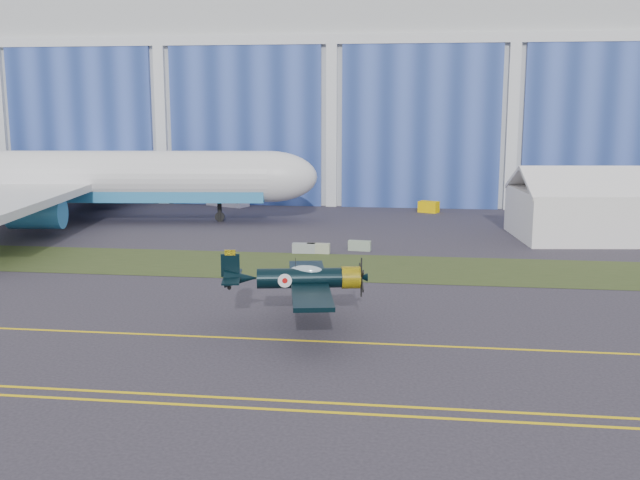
# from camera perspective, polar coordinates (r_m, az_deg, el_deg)

# --- Properties ---
(ground) EXTENTS (260.00, 260.00, 0.00)m
(ground) POSITION_cam_1_polar(r_m,az_deg,el_deg) (47.52, -5.90, -5.56)
(ground) COLOR #35313C
(ground) RESTS_ON ground
(grass_median) EXTENTS (260.00, 10.00, 0.02)m
(grass_median) POSITION_cam_1_polar(r_m,az_deg,el_deg) (60.80, -2.89, -1.93)
(grass_median) COLOR #475128
(grass_median) RESTS_ON ground
(hangar) EXTENTS (220.00, 45.70, 30.00)m
(hangar) POSITION_cam_1_polar(r_m,az_deg,el_deg) (116.70, 2.18, 11.42)
(hangar) COLOR silver
(hangar) RESTS_ON ground
(taxiway_centreline) EXTENTS (200.00, 0.20, 0.02)m
(taxiway_centreline) POSITION_cam_1_polar(r_m,az_deg,el_deg) (42.88, -7.43, -7.36)
(taxiway_centreline) COLOR yellow
(taxiway_centreline) RESTS_ON ground
(edge_line_near) EXTENTS (80.00, 0.20, 0.02)m
(edge_line_near) POSITION_cam_1_polar(r_m,az_deg,el_deg) (34.35, -11.54, -12.13)
(edge_line_near) COLOR yellow
(edge_line_near) RESTS_ON ground
(edge_line_far) EXTENTS (80.00, 0.20, 0.02)m
(edge_line_far) POSITION_cam_1_polar(r_m,az_deg,el_deg) (35.22, -11.01, -11.52)
(edge_line_far) COLOR yellow
(edge_line_far) RESTS_ON ground
(warbird) EXTENTS (11.44, 13.01, 3.40)m
(warbird) POSITION_cam_1_polar(r_m,az_deg,el_deg) (43.52, -1.52, -2.92)
(warbird) COLOR black
(warbird) RESTS_ON ground
(jetliner) EXTENTS (69.26, 60.78, 22.15)m
(jetliner) POSITION_cam_1_polar(r_m,az_deg,el_deg) (87.08, -19.46, 8.59)
(jetliner) COLOR silver
(jetliner) RESTS_ON ground
(tent) EXTENTS (16.47, 12.91, 7.08)m
(tent) POSITION_cam_1_polar(r_m,az_deg,el_deg) (76.91, 20.32, 2.71)
(tent) COLOR white
(tent) RESTS_ON ground
(shipping_container) EXTENTS (5.75, 4.14, 2.31)m
(shipping_container) POSITION_cam_1_polar(r_m,az_deg,el_deg) (95.95, -7.05, 3.28)
(shipping_container) COLOR silver
(shipping_container) RESTS_ON ground
(tug) EXTENTS (2.64, 2.17, 1.33)m
(tug) POSITION_cam_1_polar(r_m,az_deg,el_deg) (90.70, 8.28, 2.52)
(tug) COLOR #F9C300
(tug) RESTS_ON ground
(barrier_a) EXTENTS (2.02, 0.67, 0.90)m
(barrier_a) POSITION_cam_1_polar(r_m,az_deg,el_deg) (65.49, -1.25, -0.63)
(barrier_a) COLOR gray
(barrier_a) RESTS_ON ground
(barrier_b) EXTENTS (2.01, 0.63, 0.90)m
(barrier_b) POSITION_cam_1_polar(r_m,az_deg,el_deg) (65.38, -0.12, -0.65)
(barrier_b) COLOR #9B9E88
(barrier_b) RESTS_ON ground
(barrier_c) EXTENTS (2.06, 0.84, 0.90)m
(barrier_c) POSITION_cam_1_polar(r_m,az_deg,el_deg) (66.73, 3.03, -0.44)
(barrier_c) COLOR gray
(barrier_c) RESTS_ON ground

